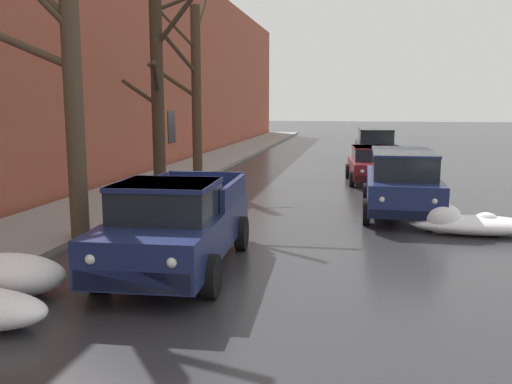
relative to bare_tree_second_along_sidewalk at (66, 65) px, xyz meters
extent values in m
cube|color=gray|center=(-1.42, 6.93, -3.85)|extent=(2.95, 80.00, 0.15)
cube|color=#9E4C38|center=(-3.40, 6.93, 1.25)|extent=(0.60, 80.00, 10.36)
cube|color=black|center=(-3.11, 15.62, -1.98)|extent=(0.08, 1.10, 1.60)
ellipsoid|color=white|center=(0.62, -3.32, -3.59)|extent=(1.97, 1.09, 0.68)
ellipsoid|color=white|center=(0.88, -3.22, -3.61)|extent=(0.76, 0.63, 0.63)
ellipsoid|color=white|center=(0.55, 5.79, -3.61)|extent=(3.08, 1.18, 0.62)
ellipsoid|color=white|center=(0.44, 5.82, -3.67)|extent=(0.60, 0.50, 0.50)
ellipsoid|color=white|center=(-0.03, 5.85, -3.67)|extent=(0.60, 0.50, 0.50)
ellipsoid|color=white|center=(9.03, 2.54, -3.70)|extent=(3.08, 1.16, 0.45)
ellipsoid|color=white|center=(9.28, 2.55, -3.66)|extent=(0.65, 0.54, 0.54)
ellipsoid|color=white|center=(8.25, 2.46, -3.55)|extent=(0.91, 0.76, 0.76)
cylinder|color=#4C3D2D|center=(0.12, 0.02, -0.38)|extent=(0.41, 0.41, 7.09)
cylinder|color=#4C3D2D|center=(-0.95, -0.17, 0.42)|extent=(2.24, 0.57, 1.09)
cylinder|color=#382B1E|center=(0.12, 5.16, -0.57)|extent=(0.39, 0.39, 6.72)
cylinder|color=#382B1E|center=(0.40, 4.28, -0.06)|extent=(0.72, 1.84, 0.84)
cylinder|color=#382B1E|center=(0.98, 4.92, 1.80)|extent=(1.87, 0.64, 1.90)
cylinder|color=#382B1E|center=(-0.48, 5.24, -0.48)|extent=(1.28, 0.30, 0.86)
cylinder|color=#423323|center=(0.12, 9.32, -0.56)|extent=(0.37, 0.37, 6.73)
cylinder|color=#423323|center=(-0.09, 8.19, 0.89)|extent=(0.58, 2.35, 1.28)
cylinder|color=#423323|center=(-0.77, 9.14, 0.05)|extent=(1.89, 0.52, 1.35)
cylinder|color=#423323|center=(0.11, 10.18, 2.58)|extent=(0.14, 1.81, 1.79)
cylinder|color=#423323|center=(-0.34, 8.68, 1.81)|extent=(1.05, 1.38, 1.30)
cube|color=navy|center=(2.90, -1.40, -3.18)|extent=(2.11, 5.09, 0.76)
cube|color=black|center=(2.93, -2.10, -2.48)|extent=(1.73, 1.67, 0.64)
cube|color=navy|center=(2.93, -2.10, -2.20)|extent=(1.77, 1.73, 0.08)
cube|color=navy|center=(3.75, -0.36, -2.58)|extent=(0.21, 2.41, 0.44)
cube|color=navy|center=(1.96, -0.44, -2.58)|extent=(0.21, 2.41, 0.44)
cube|color=navy|center=(2.79, 1.05, -2.58)|extent=(1.79, 0.18, 0.44)
cube|color=#B7B7BC|center=(3.01, -3.84, -3.38)|extent=(1.80, 0.20, 0.32)
sphere|color=white|center=(3.62, -3.85, -3.06)|extent=(0.16, 0.16, 0.16)
sphere|color=white|center=(2.39, -3.91, -3.06)|extent=(0.16, 0.16, 0.16)
cylinder|color=black|center=(3.93, -2.86, -3.56)|extent=(0.25, 0.73, 0.72)
cylinder|color=black|center=(2.00, -2.94, -3.56)|extent=(0.25, 0.73, 0.72)
cylinder|color=black|center=(3.79, 0.14, -3.56)|extent=(0.25, 0.73, 0.72)
cylinder|color=black|center=(1.86, 0.06, -3.56)|extent=(0.25, 0.73, 0.72)
cube|color=navy|center=(7.44, 4.58, -3.18)|extent=(1.92, 4.65, 0.80)
cube|color=black|center=(7.44, 4.63, -2.44)|extent=(1.65, 3.26, 0.68)
cube|color=navy|center=(7.44, 4.63, -2.13)|extent=(1.68, 3.32, 0.06)
cube|color=black|center=(7.42, 2.32, -3.46)|extent=(1.84, 0.14, 0.22)
cube|color=black|center=(7.46, 6.85, -3.46)|extent=(1.84, 0.14, 0.22)
cylinder|color=black|center=(8.39, 3.14, -3.58)|extent=(0.19, 0.68, 0.68)
cylinder|color=black|center=(6.47, 3.16, -3.58)|extent=(0.19, 0.68, 0.68)
cylinder|color=black|center=(8.41, 6.01, -3.58)|extent=(0.19, 0.68, 0.68)
cylinder|color=black|center=(6.50, 6.03, -3.58)|extent=(0.19, 0.68, 0.68)
sphere|color=silver|center=(8.03, 2.28, -3.10)|extent=(0.14, 0.14, 0.14)
sphere|color=silver|center=(6.81, 2.29, -3.10)|extent=(0.14, 0.14, 0.14)
cube|color=maroon|center=(6.79, 11.07, -3.32)|extent=(1.99, 4.07, 0.60)
cube|color=black|center=(6.77, 11.27, -2.76)|extent=(1.61, 2.16, 0.52)
cube|color=maroon|center=(6.77, 11.27, -2.53)|extent=(1.65, 2.20, 0.06)
cube|color=black|center=(6.93, 9.15, -3.50)|extent=(1.66, 0.25, 0.22)
cube|color=black|center=(6.64, 12.99, -3.50)|extent=(1.66, 0.25, 0.22)
cylinder|color=black|center=(7.74, 9.92, -3.62)|extent=(0.23, 0.61, 0.60)
cylinder|color=black|center=(6.02, 9.78, -3.62)|extent=(0.23, 0.61, 0.60)
cylinder|color=black|center=(7.56, 12.36, -3.62)|extent=(0.23, 0.61, 0.60)
cylinder|color=black|center=(5.83, 12.22, -3.62)|extent=(0.23, 0.61, 0.60)
sphere|color=silver|center=(7.49, 9.16, -3.24)|extent=(0.14, 0.14, 0.14)
sphere|color=silver|center=(6.39, 9.08, -3.24)|extent=(0.14, 0.14, 0.14)
cube|color=black|center=(7.10, 18.11, -3.18)|extent=(2.06, 4.33, 0.80)
cube|color=black|center=(7.10, 18.15, -2.44)|extent=(1.75, 3.04, 0.68)
cube|color=black|center=(7.10, 18.15, -2.13)|extent=(1.79, 3.10, 0.06)
cube|color=black|center=(7.17, 16.03, -3.46)|extent=(1.87, 0.19, 0.22)
cube|color=black|center=(7.02, 20.19, -3.46)|extent=(1.87, 0.19, 0.22)
cylinder|color=black|center=(8.12, 16.83, -3.58)|extent=(0.20, 0.69, 0.68)
cylinder|color=black|center=(6.17, 16.76, -3.58)|extent=(0.20, 0.69, 0.68)
cylinder|color=black|center=(8.02, 19.47, -3.58)|extent=(0.20, 0.69, 0.68)
cylinder|color=black|center=(6.08, 19.40, -3.58)|extent=(0.20, 0.69, 0.68)
sphere|color=silver|center=(7.79, 16.02, -3.10)|extent=(0.14, 0.14, 0.14)
sphere|color=silver|center=(6.55, 15.98, -3.10)|extent=(0.14, 0.14, 0.14)
camera|label=1|loc=(6.18, -11.12, -0.82)|focal=38.61mm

